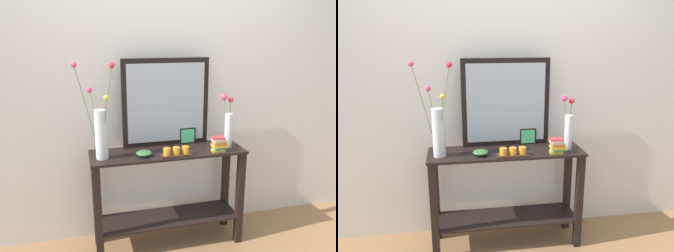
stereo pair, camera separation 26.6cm
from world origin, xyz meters
The scene contains 10 objects.
ground_plane centered at (0.00, 0.00, -0.01)m, with size 7.00×6.00×0.02m, color #997047.
wall_back centered at (0.00, 0.31, 1.35)m, with size 6.40×0.08×2.70m, color silver.
console_table centered at (0.00, 0.00, 0.50)m, with size 1.23×0.37×0.83m.
mirror_leaning centered at (0.02, 0.15, 1.19)m, with size 0.72×0.03×0.72m.
tall_vase_left centered at (-0.52, -0.04, 1.05)m, with size 0.30×0.18×0.72m.
vase_right centered at (0.50, -0.03, 1.01)m, with size 0.11×0.11×0.44m.
candle_tray centered at (0.03, -0.12, 0.85)m, with size 0.24×0.09×0.07m.
picture_frame_small centered at (0.21, 0.14, 0.89)m, with size 0.14×0.01×0.14m.
decorative_bowl centered at (-0.21, -0.08, 0.85)m, with size 0.12×0.12×0.05m.
book_stack centered at (0.39, -0.12, 0.89)m, with size 0.12×0.10×0.12m.
Camera 1 is at (-0.66, -2.49, 1.73)m, focal length 36.39 mm.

